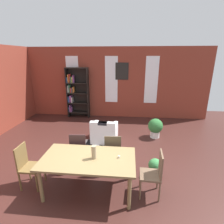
% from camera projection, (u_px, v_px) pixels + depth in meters
% --- Properties ---
extents(ground_plane, '(11.32, 11.32, 0.00)m').
position_uv_depth(ground_plane, '(92.00, 177.00, 4.07)').
color(ground_plane, '#3C1E1A').
extents(back_wall_brick, '(8.42, 0.12, 3.07)m').
position_uv_depth(back_wall_brick, '(112.00, 83.00, 7.78)').
color(back_wall_brick, maroon).
rests_on(back_wall_brick, ground).
extents(window_pane_0, '(0.55, 0.02, 2.00)m').
position_uv_depth(window_pane_0, '(73.00, 79.00, 7.84)').
color(window_pane_0, white).
extents(window_pane_1, '(0.55, 0.02, 2.00)m').
position_uv_depth(window_pane_1, '(111.00, 80.00, 7.67)').
color(window_pane_1, white).
extents(window_pane_2, '(0.55, 0.02, 2.00)m').
position_uv_depth(window_pane_2, '(151.00, 80.00, 7.50)').
color(window_pane_2, white).
extents(dining_table, '(1.86, 1.01, 0.76)m').
position_uv_depth(dining_table, '(88.00, 161.00, 3.48)').
color(dining_table, olive).
rests_on(dining_table, ground).
extents(vase_on_table, '(0.09, 0.09, 0.27)m').
position_uv_depth(vase_on_table, '(94.00, 152.00, 3.41)').
color(vase_on_table, '#998466').
rests_on(vase_on_table, dining_table).
extents(tealight_candle_0, '(0.04, 0.04, 0.05)m').
position_uv_depth(tealight_candle_0, '(119.00, 157.00, 3.45)').
color(tealight_candle_0, silver).
rests_on(tealight_candle_0, dining_table).
extents(dining_chair_far_left, '(0.44, 0.44, 0.95)m').
position_uv_depth(dining_chair_far_left, '(79.00, 149.00, 4.27)').
color(dining_chair_far_left, '#321F20').
rests_on(dining_chair_far_left, ground).
extents(dining_chair_head_right, '(0.42, 0.42, 0.95)m').
position_uv_depth(dining_chair_head_right, '(154.00, 173.00, 3.40)').
color(dining_chair_head_right, brown).
rests_on(dining_chair_head_right, ground).
extents(dining_chair_far_right, '(0.42, 0.42, 0.95)m').
position_uv_depth(dining_chair_far_right, '(113.00, 151.00, 4.19)').
color(dining_chair_far_right, '#493D2C').
rests_on(dining_chair_far_right, ground).
extents(dining_chair_head_left, '(0.40, 0.40, 0.95)m').
position_uv_depth(dining_chair_head_left, '(28.00, 165.00, 3.66)').
color(dining_chair_head_left, brown).
rests_on(dining_chair_head_left, ground).
extents(bookshelf_tall, '(0.98, 0.33, 2.22)m').
position_uv_depth(bookshelf_tall, '(76.00, 92.00, 7.81)').
color(bookshelf_tall, black).
rests_on(bookshelf_tall, ground).
extents(armchair_white, '(0.84, 0.84, 0.75)m').
position_uv_depth(armchair_white, '(104.00, 133.00, 5.76)').
color(armchair_white, silver).
rests_on(armchair_white, ground).
extents(potted_plant_by_shelf, '(0.50, 0.50, 0.67)m').
position_uv_depth(potted_plant_by_shelf, '(155.00, 127.00, 5.96)').
color(potted_plant_by_shelf, silver).
rests_on(potted_plant_by_shelf, ground).
extents(potted_plant_corner, '(0.31, 0.31, 0.44)m').
position_uv_depth(potted_plant_corner, '(155.00, 167.00, 4.03)').
color(potted_plant_corner, '#9E6042').
rests_on(potted_plant_corner, ground).
extents(striped_rug, '(1.58, 0.89, 0.01)m').
position_uv_depth(striped_rug, '(95.00, 146.00, 5.44)').
color(striped_rug, black).
rests_on(striped_rug, ground).
extents(framed_picture, '(0.56, 0.03, 0.72)m').
position_uv_depth(framed_picture, '(122.00, 71.00, 7.51)').
color(framed_picture, black).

